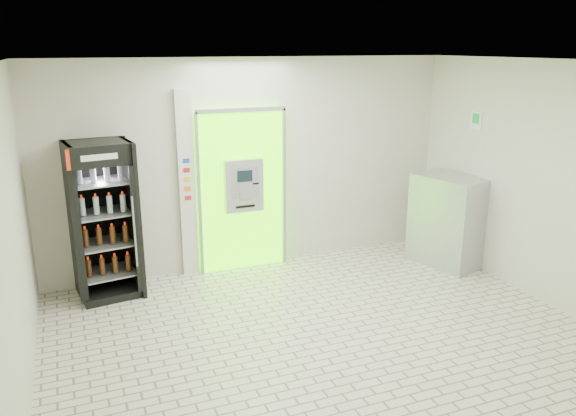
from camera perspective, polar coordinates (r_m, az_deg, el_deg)
ground at (r=6.43m, az=3.85°, el=-13.18°), size 6.00×6.00×0.00m
room_shell at (r=5.75m, az=4.20°, el=3.01°), size 6.00×6.00×6.00m
atm_assembly at (r=8.03m, az=-4.71°, el=1.89°), size 1.30×0.24×2.33m
pillar at (r=7.85m, az=-10.26°, el=2.32°), size 0.22×0.11×2.60m
beverage_cooler at (r=7.53m, az=-18.17°, el=-1.47°), size 0.85×0.80×2.02m
steel_cabinet at (r=8.60m, az=15.96°, el=-1.21°), size 0.93×1.15×1.33m
exit_sign at (r=8.49m, az=18.58°, el=8.43°), size 0.02×0.22×0.26m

